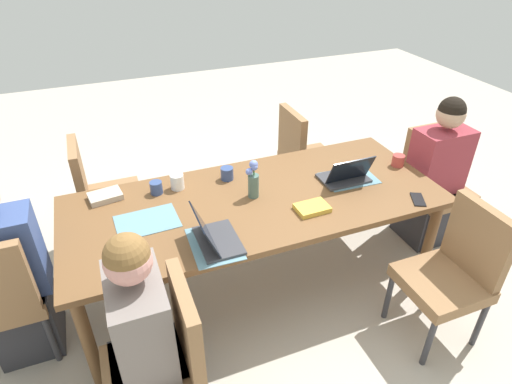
{
  "coord_description": "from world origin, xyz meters",
  "views": [
    {
      "loc": [
        0.84,
        2.12,
        2.24
      ],
      "look_at": [
        0.0,
        0.0,
        0.77
      ],
      "focal_mm": 30.24,
      "sensor_mm": 36.0,
      "label": 1
    }
  ],
  "objects_px": {
    "chair_head_left_left_near": "(432,178)",
    "coffee_mug_near_left": "(156,188)",
    "coffee_mug_centre_left": "(398,160)",
    "chair_near_right_mid": "(100,191)",
    "coffee_mug_centre_right": "(177,182)",
    "book_red_cover": "(312,208)",
    "chair_near_right_far": "(303,153)",
    "person_head_left_left_near": "(433,181)",
    "chair_far_left_mid": "(166,357)",
    "flower_vase": "(253,180)",
    "laptop_head_left_left_near": "(345,176)",
    "chair_far_right_near": "(455,269)",
    "book_blue_cover": "(105,196)",
    "person_head_right_left_far": "(11,279)",
    "dining_table": "(256,207)",
    "laptop_far_left_mid": "(214,237)",
    "person_far_left_mid": "(147,348)",
    "coffee_mug_near_right": "(227,173)",
    "phone_black": "(418,199)"
  },
  "relations": [
    {
      "from": "person_head_left_left_near",
      "to": "laptop_far_left_mid",
      "type": "height_order",
      "value": "person_head_left_left_near"
    },
    {
      "from": "laptop_far_left_mid",
      "to": "coffee_mug_centre_right",
      "type": "relative_size",
      "value": 3.14
    },
    {
      "from": "chair_far_right_near",
      "to": "coffee_mug_near_right",
      "type": "bearing_deg",
      "value": -47.01
    },
    {
      "from": "laptop_head_left_left_near",
      "to": "book_blue_cover",
      "type": "height_order",
      "value": "laptop_head_left_left_near"
    },
    {
      "from": "laptop_head_left_left_near",
      "to": "laptop_far_left_mid",
      "type": "distance_m",
      "value": 1.06
    },
    {
      "from": "person_far_left_mid",
      "to": "laptop_far_left_mid",
      "type": "bearing_deg",
      "value": -139.71
    },
    {
      "from": "chair_near_right_far",
      "to": "laptop_far_left_mid",
      "type": "xyz_separation_m",
      "value": [
        1.14,
        1.15,
        0.26
      ]
    },
    {
      "from": "dining_table",
      "to": "chair_far_left_mid",
      "type": "bearing_deg",
      "value": 45.68
    },
    {
      "from": "flower_vase",
      "to": "chair_near_right_mid",
      "type": "bearing_deg",
      "value": -40.82
    },
    {
      "from": "chair_near_right_mid",
      "to": "laptop_far_left_mid",
      "type": "height_order",
      "value": "laptop_far_left_mid"
    },
    {
      "from": "dining_table",
      "to": "person_far_left_mid",
      "type": "height_order",
      "value": "person_far_left_mid"
    },
    {
      "from": "coffee_mug_near_left",
      "to": "coffee_mug_centre_right",
      "type": "bearing_deg",
      "value": -176.05
    },
    {
      "from": "person_head_right_left_far",
      "to": "coffee_mug_centre_left",
      "type": "relative_size",
      "value": 13.87
    },
    {
      "from": "chair_far_left_mid",
      "to": "person_head_right_left_far",
      "type": "xyz_separation_m",
      "value": [
        0.7,
        -0.8,
        0.03
      ]
    },
    {
      "from": "chair_head_left_left_near",
      "to": "chair_near_right_mid",
      "type": "xyz_separation_m",
      "value": [
        2.45,
        -0.75,
        0.0
      ]
    },
    {
      "from": "person_head_left_left_near",
      "to": "coffee_mug_centre_right",
      "type": "relative_size",
      "value": 11.72
    },
    {
      "from": "coffee_mug_near_left",
      "to": "coffee_mug_near_right",
      "type": "height_order",
      "value": "coffee_mug_near_right"
    },
    {
      "from": "chair_far_left_mid",
      "to": "book_red_cover",
      "type": "relative_size",
      "value": 4.5
    },
    {
      "from": "chair_head_left_left_near",
      "to": "person_head_right_left_far",
      "type": "height_order",
      "value": "person_head_right_left_far"
    },
    {
      "from": "chair_head_left_left_near",
      "to": "coffee_mug_near_left",
      "type": "xyz_separation_m",
      "value": [
        2.1,
        -0.22,
        0.26
      ]
    },
    {
      "from": "chair_far_right_near",
      "to": "book_blue_cover",
      "type": "height_order",
      "value": "chair_far_right_near"
    },
    {
      "from": "flower_vase",
      "to": "laptop_head_left_left_near",
      "type": "distance_m",
      "value": 0.65
    },
    {
      "from": "chair_near_right_mid",
      "to": "coffee_mug_centre_left",
      "type": "bearing_deg",
      "value": 158.44
    },
    {
      "from": "chair_far_left_mid",
      "to": "laptop_head_left_left_near",
      "type": "height_order",
      "value": "laptop_head_left_left_near"
    },
    {
      "from": "dining_table",
      "to": "coffee_mug_centre_left",
      "type": "height_order",
      "value": "coffee_mug_centre_left"
    },
    {
      "from": "coffee_mug_centre_right",
      "to": "book_red_cover",
      "type": "xyz_separation_m",
      "value": [
        -0.71,
        0.55,
        -0.04
      ]
    },
    {
      "from": "dining_table",
      "to": "chair_far_right_near",
      "type": "relative_size",
      "value": 2.67
    },
    {
      "from": "chair_far_right_near",
      "to": "coffee_mug_centre_right",
      "type": "distance_m",
      "value": 1.78
    },
    {
      "from": "chair_far_left_mid",
      "to": "flower_vase",
      "type": "bearing_deg",
      "value": -132.92
    },
    {
      "from": "flower_vase",
      "to": "coffee_mug_centre_left",
      "type": "xyz_separation_m",
      "value": [
        -1.11,
        0.01,
        -0.08
      ]
    },
    {
      "from": "coffee_mug_near_right",
      "to": "book_blue_cover",
      "type": "relative_size",
      "value": 0.44
    },
    {
      "from": "coffee_mug_centre_left",
      "to": "chair_near_right_mid",
      "type": "bearing_deg",
      "value": -21.56
    },
    {
      "from": "dining_table",
      "to": "person_head_left_left_near",
      "type": "relative_size",
      "value": 2.01
    },
    {
      "from": "person_head_left_left_near",
      "to": "coffee_mug_near_left",
      "type": "height_order",
      "value": "person_head_left_left_near"
    },
    {
      "from": "chair_head_left_left_near",
      "to": "coffee_mug_centre_left",
      "type": "xyz_separation_m",
      "value": [
        0.42,
        0.05,
        0.26
      ]
    },
    {
      "from": "coffee_mug_near_right",
      "to": "book_blue_cover",
      "type": "bearing_deg",
      "value": -3.77
    },
    {
      "from": "chair_near_right_mid",
      "to": "chair_head_left_left_near",
      "type": "bearing_deg",
      "value": 162.97
    },
    {
      "from": "laptop_head_left_left_near",
      "to": "book_blue_cover",
      "type": "xyz_separation_m",
      "value": [
        1.53,
        -0.37,
        -0.02
      ]
    },
    {
      "from": "person_head_right_left_far",
      "to": "chair_near_right_mid",
      "type": "xyz_separation_m",
      "value": [
        -0.54,
        -0.81,
        -0.03
      ]
    },
    {
      "from": "book_blue_cover",
      "to": "phone_black",
      "type": "relative_size",
      "value": 1.33
    },
    {
      "from": "flower_vase",
      "to": "laptop_far_left_mid",
      "type": "relative_size",
      "value": 0.8
    },
    {
      "from": "chair_near_right_mid",
      "to": "chair_near_right_far",
      "type": "xyz_separation_m",
      "value": [
        -1.69,
        0.01,
        0.0
      ]
    },
    {
      "from": "coffee_mug_centre_left",
      "to": "book_blue_cover",
      "type": "bearing_deg",
      "value": -9.22
    },
    {
      "from": "coffee_mug_near_left",
      "to": "book_red_cover",
      "type": "bearing_deg",
      "value": 147.52
    },
    {
      "from": "chair_far_right_near",
      "to": "laptop_far_left_mid",
      "type": "distance_m",
      "value": 1.42
    },
    {
      "from": "person_head_right_left_far",
      "to": "laptop_head_left_left_near",
      "type": "bearing_deg",
      "value": 179.06
    },
    {
      "from": "person_head_right_left_far",
      "to": "book_blue_cover",
      "type": "distance_m",
      "value": 0.7
    },
    {
      "from": "chair_near_right_mid",
      "to": "chair_near_right_far",
      "type": "height_order",
      "value": "same"
    },
    {
      "from": "chair_near_right_far",
      "to": "person_head_right_left_far",
      "type": "bearing_deg",
      "value": 19.82
    },
    {
      "from": "book_red_cover",
      "to": "chair_near_right_mid",
      "type": "bearing_deg",
      "value": -43.24
    }
  ]
}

